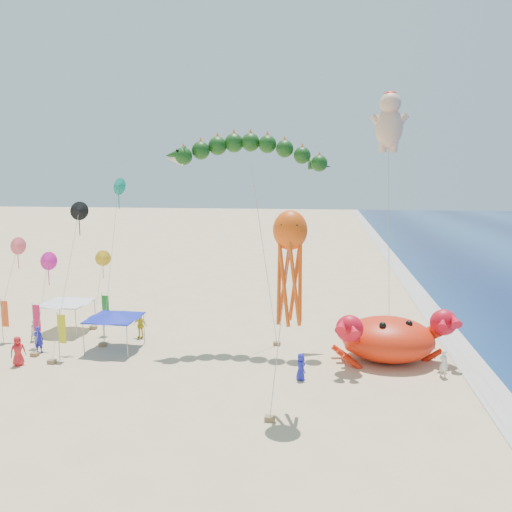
% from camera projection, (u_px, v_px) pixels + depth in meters
% --- Properties ---
extents(ground, '(320.00, 320.00, 0.00)m').
position_uv_depth(ground, '(282.00, 360.00, 32.52)').
color(ground, '#D1B784').
rests_on(ground, ground).
extents(foam_strip, '(320.00, 320.00, 0.00)m').
position_uv_depth(foam_strip, '(475.00, 370.00, 30.77)').
color(foam_strip, silver).
rests_on(foam_strip, ground).
extents(crab_inflatable, '(8.02, 6.65, 3.52)m').
position_uv_depth(crab_inflatable, '(388.00, 338.00, 32.13)').
color(crab_inflatable, red).
rests_on(crab_inflatable, ground).
extents(dragon_kite, '(11.22, 3.98, 14.41)m').
position_uv_depth(dragon_kite, '(248.00, 157.00, 34.03)').
color(dragon_kite, '#113A0F').
rests_on(dragon_kite, ground).
extents(cherub_kite, '(2.08, 8.12, 18.28)m').
position_uv_depth(cherub_kite, '(389.00, 120.00, 38.16)').
color(cherub_kite, '#E9B18E').
rests_on(cherub_kite, ground).
extents(octopus_kite, '(1.87, 2.39, 10.19)m').
position_uv_depth(octopus_kite, '(290.00, 259.00, 24.41)').
color(octopus_kite, '#F44F0C').
rests_on(octopus_kite, ground).
extents(canopy_blue, '(3.61, 3.61, 2.71)m').
position_uv_depth(canopy_blue, '(114.00, 315.00, 34.16)').
color(canopy_blue, gray).
rests_on(canopy_blue, ground).
extents(canopy_white, '(3.62, 3.62, 2.71)m').
position_uv_depth(canopy_white, '(66.00, 300.00, 38.23)').
color(canopy_white, gray).
rests_on(canopy_white, ground).
extents(feather_flags, '(6.98, 5.45, 3.20)m').
position_uv_depth(feather_flags, '(52.00, 318.00, 34.97)').
color(feather_flags, gray).
rests_on(feather_flags, ground).
extents(beachgoers, '(28.65, 9.03, 1.89)m').
position_uv_depth(beachgoers, '(93.00, 347.00, 32.38)').
color(beachgoers, white).
rests_on(beachgoers, ground).
extents(small_kites, '(8.35, 9.91, 11.80)m').
position_uv_depth(small_kites, '(73.00, 244.00, 36.39)').
color(small_kites, gold).
rests_on(small_kites, ground).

